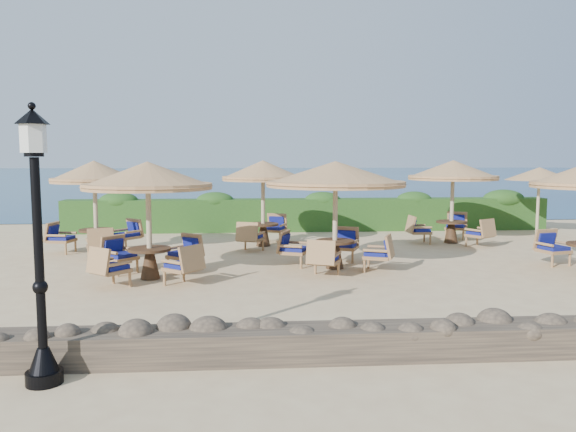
{
  "coord_description": "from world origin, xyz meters",
  "views": [
    {
      "loc": [
        -2.32,
        -13.59,
        2.75
      ],
      "look_at": [
        -1.31,
        0.16,
        1.3
      ],
      "focal_mm": 35.0,
      "sensor_mm": 36.0,
      "label": 1
    }
  ],
  "objects_px": {
    "lamp_post": "(39,258)",
    "cafe_set_0": "(148,198)",
    "cafe_set_4": "(263,183)",
    "cafe_set_1": "(335,190)",
    "cafe_set_3": "(95,191)",
    "cafe_set_5": "(453,183)",
    "extra_parasol": "(539,174)"
  },
  "relations": [
    {
      "from": "lamp_post",
      "to": "cafe_set_0",
      "type": "xyz_separation_m",
      "value": [
        0.28,
        5.91,
        0.3
      ]
    },
    {
      "from": "cafe_set_4",
      "to": "cafe_set_0",
      "type": "bearing_deg",
      "value": -120.68
    },
    {
      "from": "lamp_post",
      "to": "cafe_set_1",
      "type": "bearing_deg",
      "value": 55.64
    },
    {
      "from": "cafe_set_0",
      "to": "cafe_set_3",
      "type": "relative_size",
      "value": 1.07
    },
    {
      "from": "lamp_post",
      "to": "cafe_set_3",
      "type": "relative_size",
      "value": 1.21
    },
    {
      "from": "lamp_post",
      "to": "cafe_set_1",
      "type": "distance_m",
      "value": 8.23
    },
    {
      "from": "cafe_set_0",
      "to": "lamp_post",
      "type": "bearing_deg",
      "value": -92.68
    },
    {
      "from": "cafe_set_0",
      "to": "cafe_set_5",
      "type": "bearing_deg",
      "value": 28.5
    },
    {
      "from": "extra_parasol",
      "to": "cafe_set_5",
      "type": "distance_m",
      "value": 3.83
    },
    {
      "from": "cafe_set_3",
      "to": "cafe_set_5",
      "type": "xyz_separation_m",
      "value": [
        10.84,
        1.27,
        0.11
      ]
    },
    {
      "from": "cafe_set_0",
      "to": "cafe_set_4",
      "type": "relative_size",
      "value": 1.02
    },
    {
      "from": "cafe_set_0",
      "to": "cafe_set_1",
      "type": "xyz_separation_m",
      "value": [
        4.36,
        0.88,
        0.11
      ]
    },
    {
      "from": "lamp_post",
      "to": "cafe_set_1",
      "type": "height_order",
      "value": "lamp_post"
    },
    {
      "from": "lamp_post",
      "to": "cafe_set_0",
      "type": "distance_m",
      "value": 5.92
    },
    {
      "from": "lamp_post",
      "to": "cafe_set_4",
      "type": "distance_m",
      "value": 10.87
    },
    {
      "from": "lamp_post",
      "to": "cafe_set_0",
      "type": "bearing_deg",
      "value": 87.32
    },
    {
      "from": "cafe_set_3",
      "to": "cafe_set_4",
      "type": "bearing_deg",
      "value": 12.5
    },
    {
      "from": "cafe_set_0",
      "to": "cafe_set_3",
      "type": "height_order",
      "value": "same"
    },
    {
      "from": "cafe_set_0",
      "to": "cafe_set_5",
      "type": "relative_size",
      "value": 1.02
    },
    {
      "from": "extra_parasol",
      "to": "cafe_set_4",
      "type": "distance_m",
      "value": 9.76
    },
    {
      "from": "lamp_post",
      "to": "cafe_set_4",
      "type": "relative_size",
      "value": 1.16
    },
    {
      "from": "cafe_set_1",
      "to": "cafe_set_3",
      "type": "relative_size",
      "value": 1.26
    },
    {
      "from": "cafe_set_3",
      "to": "cafe_set_4",
      "type": "height_order",
      "value": "same"
    },
    {
      "from": "cafe_set_4",
      "to": "cafe_set_5",
      "type": "height_order",
      "value": "same"
    },
    {
      "from": "extra_parasol",
      "to": "cafe_set_0",
      "type": "height_order",
      "value": "cafe_set_0"
    },
    {
      "from": "extra_parasol",
      "to": "lamp_post",
      "type": "bearing_deg",
      "value": -136.4
    },
    {
      "from": "lamp_post",
      "to": "cafe_set_5",
      "type": "xyz_separation_m",
      "value": [
        9.02,
        10.66,
        0.37
      ]
    },
    {
      "from": "cafe_set_1",
      "to": "cafe_set_5",
      "type": "height_order",
      "value": "same"
    },
    {
      "from": "cafe_set_4",
      "to": "cafe_set_1",
      "type": "bearing_deg",
      "value": -65.54
    },
    {
      "from": "cafe_set_1",
      "to": "cafe_set_5",
      "type": "xyz_separation_m",
      "value": [
        4.39,
        3.87,
        -0.04
      ]
    },
    {
      "from": "extra_parasol",
      "to": "cafe_set_0",
      "type": "distance_m",
      "value": 13.75
    },
    {
      "from": "lamp_post",
      "to": "cafe_set_5",
      "type": "distance_m",
      "value": 13.97
    }
  ]
}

